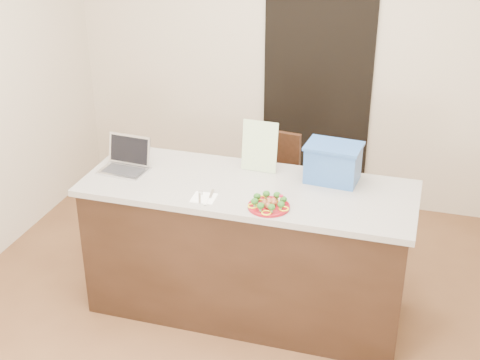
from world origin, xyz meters
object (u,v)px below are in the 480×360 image
(yogurt_bottle, at_px, (281,202))
(blue_box, at_px, (333,163))
(laptop, at_px, (126,160))
(plate, at_px, (269,206))
(napkin, at_px, (204,198))
(chair, at_px, (267,189))
(island, at_px, (247,249))

(yogurt_bottle, bearing_deg, blue_box, 62.09)
(laptop, xyz_separation_m, blue_box, (1.31, 0.21, 0.07))
(plate, bearing_deg, blue_box, 57.95)
(napkin, height_order, chair, chair)
(island, xyz_separation_m, napkin, (-0.20, -0.24, 0.46))
(laptop, height_order, blue_box, blue_box)
(plate, relative_size, laptop, 0.79)
(plate, bearing_deg, chair, 104.55)
(island, distance_m, yogurt_bottle, 0.59)
(blue_box, relative_size, chair, 0.37)
(yogurt_bottle, bearing_deg, napkin, -175.98)
(plate, distance_m, chair, 1.03)
(plate, height_order, laptop, laptop)
(laptop, distance_m, chair, 1.11)
(blue_box, bearing_deg, chair, 143.44)
(yogurt_bottle, distance_m, laptop, 1.10)
(plate, height_order, blue_box, blue_box)
(yogurt_bottle, relative_size, chair, 0.07)
(plate, bearing_deg, napkin, 179.49)
(napkin, bearing_deg, blue_box, 33.69)
(napkin, distance_m, chair, 1.01)
(laptop, xyz_separation_m, chair, (0.78, 0.67, -0.42))
(napkin, distance_m, yogurt_bottle, 0.46)
(island, height_order, blue_box, blue_box)
(blue_box, bearing_deg, laptop, -166.24)
(napkin, height_order, yogurt_bottle, yogurt_bottle)
(plate, xyz_separation_m, laptop, (-1.02, 0.26, 0.05))
(blue_box, bearing_deg, island, -150.78)
(plate, xyz_separation_m, blue_box, (0.29, 0.46, 0.11))
(napkin, xyz_separation_m, yogurt_bottle, (0.46, 0.03, 0.03))
(island, xyz_separation_m, blue_box, (0.48, 0.22, 0.58))
(plate, height_order, napkin, plate)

